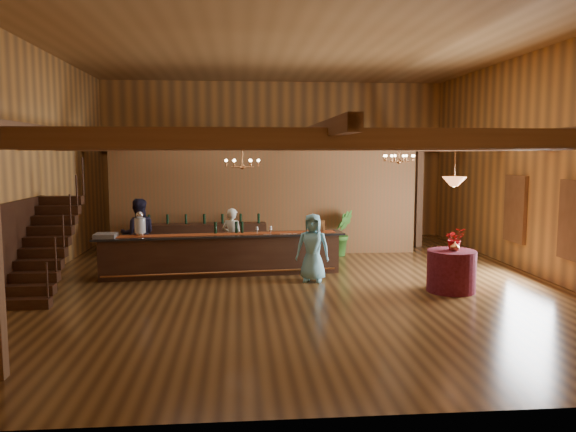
{
  "coord_description": "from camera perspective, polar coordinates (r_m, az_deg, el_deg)",
  "views": [
    {
      "loc": [
        -1.27,
        -13.03,
        3.0
      ],
      "look_at": [
        -0.05,
        0.89,
        1.43
      ],
      "focal_mm": 35.0,
      "sensor_mm": 36.0,
      "label": 1
    }
  ],
  "objects": [
    {
      "name": "floor",
      "position": [
        13.43,
        0.55,
        -6.51
      ],
      "size": [
        14.0,
        14.0,
        0.0
      ],
      "primitive_type": "plane",
      "color": "brown",
      "rests_on": "ground"
    },
    {
      "name": "raffle_drum",
      "position": [
        14.16,
        3.08,
        -0.95
      ],
      "size": [
        0.34,
        0.24,
        0.3
      ],
      "color": "brown",
      "rests_on": "tasting_bar"
    },
    {
      "name": "glass_rack_tray",
      "position": [
        13.94,
        -18.03,
        -1.9
      ],
      "size": [
        0.5,
        0.5,
        0.1
      ],
      "primitive_type": "cube",
      "color": "gray",
      "rests_on": "tasting_bar"
    },
    {
      "name": "partition_wall",
      "position": [
        16.61,
        -2.33,
        1.38
      ],
      "size": [
        9.0,
        0.18,
        3.1
      ],
      "primitive_type": "cube",
      "color": "brown",
      "rests_on": "floor"
    },
    {
      "name": "chandelier_left",
      "position": [
        13.37,
        -4.66,
        5.41
      ],
      "size": [
        0.8,
        0.8,
        0.58
      ],
      "color": "#B9743F",
      "rests_on": "beam_grid"
    },
    {
      "name": "floor_plant",
      "position": [
        16.55,
        5.4,
        -1.71
      ],
      "size": [
        0.87,
        0.77,
        1.35
      ],
      "primitive_type": "imported",
      "rotation": [
        0.0,
        0.0,
        0.27
      ],
      "color": "#336D22",
      "rests_on": "floor"
    },
    {
      "name": "wall_front",
      "position": [
        6.17,
        6.91,
        4.03
      ],
      "size": [
        12.0,
        0.1,
        5.5
      ],
      "primitive_type": "cube",
      "color": "#C4863C",
      "rests_on": "floor"
    },
    {
      "name": "window_right_front",
      "position": [
        13.6,
        27.1,
        -0.43
      ],
      "size": [
        0.12,
        1.05,
        1.75
      ],
      "primitive_type": "cube",
      "color": "white",
      "rests_on": "wall_right"
    },
    {
      "name": "table_vase",
      "position": [
        12.59,
        16.59,
        -2.68
      ],
      "size": [
        0.17,
        0.17,
        0.34
      ],
      "primitive_type": "imported",
      "rotation": [
        0.0,
        0.0,
        0.04
      ],
      "color": "#B9743F",
      "rests_on": "round_table"
    },
    {
      "name": "staff_second",
      "position": [
        14.92,
        -14.95,
        -1.82
      ],
      "size": [
        1.0,
        0.84,
        1.85
      ],
      "primitive_type": "imported",
      "rotation": [
        0.0,
        0.0,
        3.31
      ],
      "color": "black",
      "rests_on": "floor"
    },
    {
      "name": "wall_left",
      "position": [
        13.87,
        -25.04,
        4.76
      ],
      "size": [
        0.1,
        14.0,
        5.5
      ],
      "primitive_type": "cube",
      "color": "#C4863C",
      "rests_on": "floor"
    },
    {
      "name": "wall_back",
      "position": [
        20.08,
        -1.38,
        5.68
      ],
      "size": [
        12.0,
        0.1,
        5.5
      ],
      "primitive_type": "cube",
      "color": "#C4863C",
      "rests_on": "floor"
    },
    {
      "name": "pendant_lamp",
      "position": [
        12.52,
        16.54,
        3.39
      ],
      "size": [
        0.52,
        0.52,
        0.9
      ],
      "color": "#B9743F",
      "rests_on": "beam_grid"
    },
    {
      "name": "ceiling",
      "position": [
        13.33,
        0.58,
        17.2
      ],
      "size": [
        14.0,
        14.0,
        0.0
      ],
      "primitive_type": "plane",
      "rotation": [
        3.14,
        0.0,
        0.0
      ],
      "color": "#A1723E",
      "rests_on": "wall_back"
    },
    {
      "name": "table_flowers",
      "position": [
        12.76,
        16.6,
        -2.22
      ],
      "size": [
        0.46,
        0.41,
        0.49
      ],
      "primitive_type": "imported",
      "rotation": [
        0.0,
        0.0,
        -0.06
      ],
      "color": "#BF090E",
      "rests_on": "round_table"
    },
    {
      "name": "staircase",
      "position": [
        13.14,
        -23.52,
        -2.9
      ],
      "size": [
        1.0,
        2.8,
        2.0
      ],
      "color": "#382113",
      "rests_on": "floor"
    },
    {
      "name": "chandelier_right",
      "position": [
        14.66,
        11.22,
        5.8
      ],
      "size": [
        0.8,
        0.8,
        0.47
      ],
      "color": "#B9743F",
      "rests_on": "beam_grid"
    },
    {
      "name": "tasting_bar",
      "position": [
        13.97,
        -6.75,
        -3.9
      ],
      "size": [
        6.14,
        1.32,
        1.03
      ],
      "rotation": [
        0.0,
        0.0,
        0.09
      ],
      "color": "#382113",
      "rests_on": "floor"
    },
    {
      "name": "support_posts",
      "position": [
        12.68,
        0.78,
        0.05
      ],
      "size": [
        9.2,
        10.2,
        3.2
      ],
      "color": "brown",
      "rests_on": "floor"
    },
    {
      "name": "round_table",
      "position": [
        12.76,
        16.26,
        -5.38
      ],
      "size": [
        1.04,
        1.04,
        0.9
      ],
      "primitive_type": "cylinder",
      "color": "maroon",
      "rests_on": "floor"
    },
    {
      "name": "wall_right",
      "position": [
        14.93,
        24.24,
        4.87
      ],
      "size": [
        0.1,
        14.0,
        5.5
      ],
      "primitive_type": "cube",
      "color": "#C4863C",
      "rests_on": "floor"
    },
    {
      "name": "bartender",
      "position": [
        14.77,
        -5.69,
        -2.25
      ],
      "size": [
        0.68,
        0.58,
        1.58
      ],
      "primitive_type": "imported",
      "rotation": [
        0.0,
        0.0,
        2.72
      ],
      "color": "white",
      "rests_on": "floor"
    },
    {
      "name": "bar_bottle_0",
      "position": [
        13.97,
        -7.38,
        -1.2
      ],
      "size": [
        0.07,
        0.07,
        0.3
      ],
      "primitive_type": "cylinder",
      "color": "black",
      "rests_on": "tasting_bar"
    },
    {
      "name": "backbar_shelf",
      "position": [
        16.34,
        -8.47,
        -2.5
      ],
      "size": [
        3.55,
        0.78,
        0.99
      ],
      "primitive_type": "cube",
      "rotation": [
        0.0,
        0.0,
        0.07
      ],
      "color": "#382113",
      "rests_on": "floor"
    },
    {
      "name": "backroom_boxes",
      "position": [
        18.72,
        -1.97,
        -1.2
      ],
      "size": [
        4.1,
        0.6,
        1.1
      ],
      "color": "#382113",
      "rests_on": "floor"
    },
    {
      "name": "guest",
      "position": [
        13.17,
        2.52,
        -3.23
      ],
      "size": [
        0.89,
        0.7,
        1.6
      ],
      "primitive_type": "imported",
      "rotation": [
        0.0,
        0.0,
        -0.28
      ],
      "color": "#7AC9DB",
      "rests_on": "floor"
    },
    {
      "name": "beam_grid",
      "position": [
        13.6,
        0.36,
        7.41
      ],
      "size": [
        11.9,
        13.9,
        0.39
      ],
      "color": "brown",
      "rests_on": "wall_left"
    },
    {
      "name": "bar_bottle_2",
      "position": [
        14.02,
        -4.7,
        -1.15
      ],
      "size": [
        0.07,
        0.07,
        0.3
      ],
      "primitive_type": "cylinder",
      "color": "black",
      "rests_on": "tasting_bar"
    },
    {
      "name": "window_right_back",
      "position": [
        15.85,
        22.13,
        0.67
      ],
      "size": [
        0.12,
        1.05,
        1.75
      ],
      "primitive_type": "cube",
      "color": "white",
      "rests_on": "wall_right"
    },
    {
      "name": "bar_bottle_1",
      "position": [
        14.01,
        -5.27,
        -1.16
      ],
      "size": [
        0.07,
        0.07,
        0.3
      ],
      "primitive_type": "cylinder",
      "color": "black",
      "rests_on": "tasting_bar"
    },
    {
      "name": "beverage_dispenser",
      "position": [
        13.92,
        -14.81,
        -0.82
      ],
      "size": [
        0.26,
        0.26,
        0.6
      ],
      "color": "silver",
      "rests_on": "tasting_bar"
    }
  ]
}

